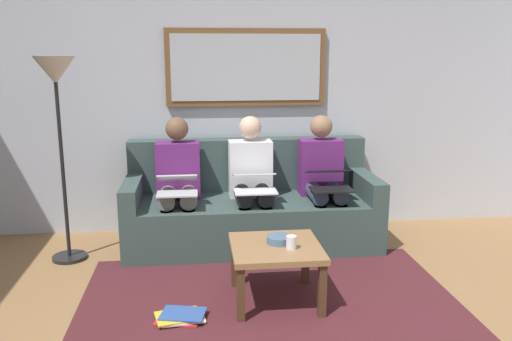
{
  "coord_description": "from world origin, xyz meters",
  "views": [
    {
      "loc": [
        0.48,
        2.47,
        1.68
      ],
      "look_at": [
        0.0,
        -1.7,
        0.75
      ],
      "focal_mm": 37.23,
      "sensor_mm": 36.0,
      "label": 1
    }
  ],
  "objects_px": {
    "person_left": "(323,176)",
    "laptop_silver": "(177,185)",
    "coffee_table": "(276,254)",
    "laptop_white": "(255,182)",
    "cup": "(291,242)",
    "person_middle": "(251,178)",
    "person_right": "(178,180)",
    "couch": "(251,208)",
    "standing_lamp": "(57,94)",
    "laptop_black": "(329,179)",
    "bowl": "(279,239)",
    "magazine_stack": "(180,316)",
    "framed_mirror": "(246,67)"
  },
  "relations": [
    {
      "from": "framed_mirror",
      "to": "person_right",
      "type": "relative_size",
      "value": 1.3
    },
    {
      "from": "magazine_stack",
      "to": "cup",
      "type": "bearing_deg",
      "value": -170.13
    },
    {
      "from": "bowl",
      "to": "magazine_stack",
      "type": "relative_size",
      "value": 0.5
    },
    {
      "from": "cup",
      "to": "person_left",
      "type": "height_order",
      "value": "person_left"
    },
    {
      "from": "standing_lamp",
      "to": "couch",
      "type": "bearing_deg",
      "value": -170.2
    },
    {
      "from": "coffee_table",
      "to": "laptop_black",
      "type": "relative_size",
      "value": 1.58
    },
    {
      "from": "couch",
      "to": "laptop_black",
      "type": "xyz_separation_m",
      "value": [
        -0.64,
        0.3,
        0.32
      ]
    },
    {
      "from": "bowl",
      "to": "laptop_black",
      "type": "bearing_deg",
      "value": -123.01
    },
    {
      "from": "person_middle",
      "to": "person_right",
      "type": "bearing_deg",
      "value": 0.0
    },
    {
      "from": "standing_lamp",
      "to": "person_middle",
      "type": "bearing_deg",
      "value": -172.69
    },
    {
      "from": "couch",
      "to": "framed_mirror",
      "type": "xyz_separation_m",
      "value": [
        0.0,
        -0.39,
        1.24
      ]
    },
    {
      "from": "laptop_silver",
      "to": "standing_lamp",
      "type": "height_order",
      "value": "standing_lamp"
    },
    {
      "from": "laptop_silver",
      "to": "couch",
      "type": "bearing_deg",
      "value": -154.32
    },
    {
      "from": "laptop_black",
      "to": "magazine_stack",
      "type": "relative_size",
      "value": 1.1
    },
    {
      "from": "couch",
      "to": "laptop_black",
      "type": "bearing_deg",
      "value": 154.53
    },
    {
      "from": "cup",
      "to": "person_middle",
      "type": "bearing_deg",
      "value": -83.67
    },
    {
      "from": "cup",
      "to": "person_middle",
      "type": "height_order",
      "value": "person_middle"
    },
    {
      "from": "framed_mirror",
      "to": "coffee_table",
      "type": "bearing_deg",
      "value": 91.59
    },
    {
      "from": "person_middle",
      "to": "coffee_table",
      "type": "bearing_deg",
      "value": 92.23
    },
    {
      "from": "couch",
      "to": "laptop_silver",
      "type": "height_order",
      "value": "couch"
    },
    {
      "from": "cup",
      "to": "person_middle",
      "type": "distance_m",
      "value": 1.25
    },
    {
      "from": "person_left",
      "to": "laptop_black",
      "type": "xyz_separation_m",
      "value": [
        0.0,
        0.24,
        0.03
      ]
    },
    {
      "from": "framed_mirror",
      "to": "laptop_white",
      "type": "height_order",
      "value": "framed_mirror"
    },
    {
      "from": "person_left",
      "to": "laptop_black",
      "type": "distance_m",
      "value": 0.24
    },
    {
      "from": "coffee_table",
      "to": "laptop_white",
      "type": "distance_m",
      "value": 0.95
    },
    {
      "from": "coffee_table",
      "to": "laptop_silver",
      "type": "relative_size",
      "value": 1.78
    },
    {
      "from": "laptop_white",
      "to": "standing_lamp",
      "type": "height_order",
      "value": "standing_lamp"
    },
    {
      "from": "couch",
      "to": "standing_lamp",
      "type": "distance_m",
      "value": 1.9
    },
    {
      "from": "coffee_table",
      "to": "person_right",
      "type": "relative_size",
      "value": 0.53
    },
    {
      "from": "bowl",
      "to": "laptop_black",
      "type": "relative_size",
      "value": 0.45
    },
    {
      "from": "laptop_white",
      "to": "laptop_silver",
      "type": "xyz_separation_m",
      "value": [
        0.64,
        -0.0,
        -0.01
      ]
    },
    {
      "from": "couch",
      "to": "laptop_white",
      "type": "bearing_deg",
      "value": 90.0
    },
    {
      "from": "person_left",
      "to": "laptop_silver",
      "type": "xyz_separation_m",
      "value": [
        1.28,
        0.24,
        0.01
      ]
    },
    {
      "from": "person_left",
      "to": "person_middle",
      "type": "distance_m",
      "value": 0.64
    },
    {
      "from": "laptop_white",
      "to": "couch",
      "type": "bearing_deg",
      "value": -90.0
    },
    {
      "from": "laptop_black",
      "to": "laptop_white",
      "type": "xyz_separation_m",
      "value": [
        0.64,
        0.01,
        -0.0
      ]
    },
    {
      "from": "coffee_table",
      "to": "bowl",
      "type": "xyz_separation_m",
      "value": [
        -0.03,
        -0.04,
        0.09
      ]
    },
    {
      "from": "bowl",
      "to": "laptop_silver",
      "type": "distance_m",
      "value": 1.14
    },
    {
      "from": "standing_lamp",
      "to": "cup",
      "type": "bearing_deg",
      "value": 148.61
    },
    {
      "from": "couch",
      "to": "laptop_silver",
      "type": "bearing_deg",
      "value": 25.68
    },
    {
      "from": "cup",
      "to": "laptop_black",
      "type": "height_order",
      "value": "laptop_black"
    },
    {
      "from": "couch",
      "to": "coffee_table",
      "type": "height_order",
      "value": "couch"
    },
    {
      "from": "coffee_table",
      "to": "person_right",
      "type": "height_order",
      "value": "person_right"
    },
    {
      "from": "couch",
      "to": "standing_lamp",
      "type": "bearing_deg",
      "value": 9.8
    },
    {
      "from": "couch",
      "to": "person_right",
      "type": "xyz_separation_m",
      "value": [
        0.64,
        0.07,
        0.3
      ]
    },
    {
      "from": "couch",
      "to": "person_right",
      "type": "height_order",
      "value": "person_right"
    },
    {
      "from": "cup",
      "to": "laptop_silver",
      "type": "distance_m",
      "value": 1.27
    },
    {
      "from": "person_middle",
      "to": "magazine_stack",
      "type": "relative_size",
      "value": 3.26
    },
    {
      "from": "framed_mirror",
      "to": "cup",
      "type": "xyz_separation_m",
      "value": [
        -0.14,
        1.68,
        -1.1
      ]
    },
    {
      "from": "bowl",
      "to": "laptop_black",
      "type": "height_order",
      "value": "laptop_black"
    }
  ]
}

